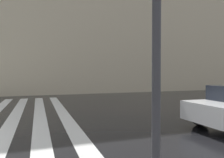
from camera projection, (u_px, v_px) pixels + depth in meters
name	position (u px, v px, depth m)	size (l,w,h in m)	color
haussmann_block_corner	(124.00, 14.00, 28.98)	(16.94, 29.40, 20.35)	beige
traffic_signal_post	(152.00, 5.00, 2.92)	(0.44, 0.30, 3.62)	#333338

